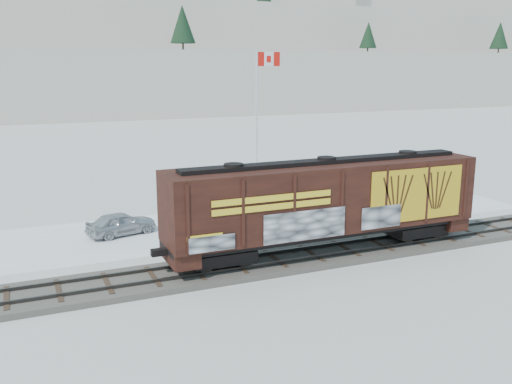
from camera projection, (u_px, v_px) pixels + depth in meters
name	position (u px, v px, depth m)	size (l,w,h in m)	color
ground	(275.00, 264.00, 27.69)	(500.00, 500.00, 0.00)	white
rail_track	(275.00, 261.00, 27.66)	(50.00, 3.40, 0.43)	#59544C
parking_strip	(222.00, 225.00, 34.40)	(40.00, 8.00, 0.03)	white
hillside	(48.00, 45.00, 149.71)	(360.00, 110.00, 93.00)	white
hopper_railcar	(325.00, 200.00, 28.09)	(16.13, 3.06, 4.57)	black
flagpole	(258.00, 143.00, 41.87)	(2.30, 0.90, 10.56)	silver
car_silver	(121.00, 223.00, 32.27)	(1.57, 3.90, 1.33)	#AFB2B6
car_white	(275.00, 209.00, 35.12)	(1.58, 4.53, 1.49)	white
car_dark	(287.00, 206.00, 36.21)	(1.91, 4.70, 1.36)	black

